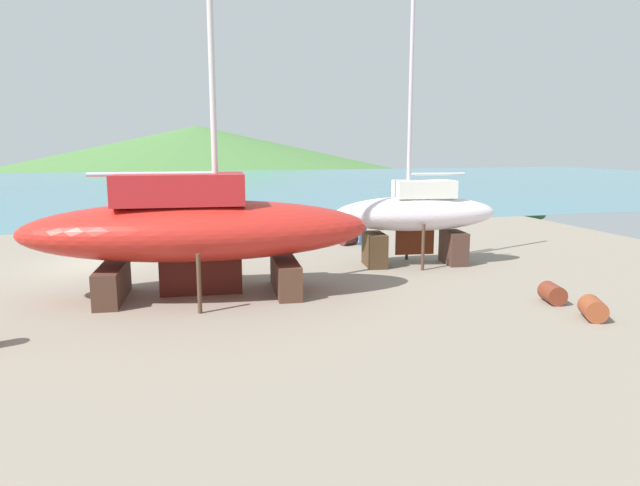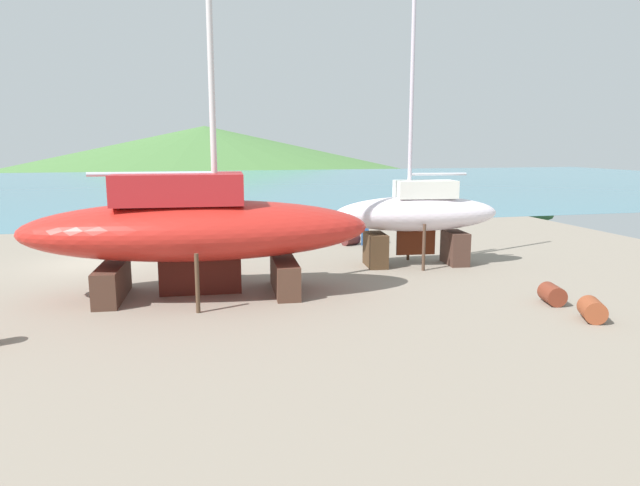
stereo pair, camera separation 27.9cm
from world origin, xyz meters
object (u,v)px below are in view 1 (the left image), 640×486
(worker, at_px, (363,227))
(barrel_tar_black, at_px, (552,293))
(barrel_rust_near, at_px, (593,309))
(barrel_tipped_left, at_px, (348,239))
(sailboat_large_starboard, at_px, (198,228))
(sailboat_far_slipway, at_px, (416,215))

(worker, distance_m, barrel_tar_black, 10.94)
(barrel_tar_black, relative_size, barrel_rust_near, 1.02)
(barrel_tar_black, height_order, barrel_tipped_left, barrel_tar_black)
(sailboat_large_starboard, xyz_separation_m, barrel_tar_black, (10.00, -3.48, -1.82))
(sailboat_far_slipway, bearing_deg, barrel_tipped_left, -70.31)
(sailboat_far_slipway, distance_m, worker, 4.81)
(sailboat_far_slipway, height_order, barrel_rust_near, sailboat_far_slipway)
(worker, height_order, barrel_tipped_left, worker)
(sailboat_far_slipway, relative_size, barrel_tar_black, 12.47)
(barrel_tar_black, distance_m, barrel_rust_near, 1.68)
(worker, bearing_deg, barrel_tar_black, 32.89)
(barrel_rust_near, relative_size, barrel_tipped_left, 1.03)
(worker, relative_size, barrel_tipped_left, 2.12)
(sailboat_large_starboard, bearing_deg, barrel_tipped_left, 50.60)
(barrel_tipped_left, bearing_deg, sailboat_far_slipway, -76.67)
(barrel_tar_black, relative_size, barrel_tipped_left, 1.05)
(worker, height_order, barrel_tar_black, worker)
(sailboat_large_starboard, distance_m, worker, 10.70)
(sailboat_far_slipway, xyz_separation_m, barrel_tipped_left, (-1.16, 4.89, -1.66))
(barrel_tar_black, bearing_deg, worker, 101.63)
(barrel_tar_black, bearing_deg, sailboat_large_starboard, 160.82)
(barrel_tar_black, bearing_deg, sailboat_far_slipway, 105.48)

